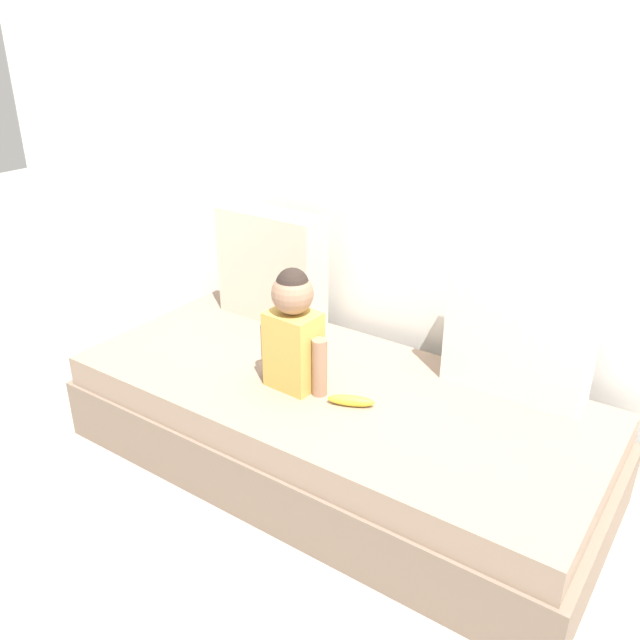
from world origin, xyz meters
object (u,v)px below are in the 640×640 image
object	(u,v)px
couch	(332,426)
throw_pillow_right	(520,331)
toddler	(293,330)
banana	(351,400)
throw_pillow_left	(272,266)

from	to	relation	value
couch	throw_pillow_right	size ratio (longest dim) A/B	4.03
toddler	banana	distance (m)	0.33
throw_pillow_right	toddler	xyz separation A→B (m)	(-0.68, -0.44, -0.01)
couch	throw_pillow_right	world-z (taller)	throw_pillow_right
couch	throw_pillow_right	distance (m)	0.79
throw_pillow_left	toddler	distance (m)	0.63
couch	banana	size ratio (longest dim) A/B	12.07
couch	throw_pillow_left	distance (m)	0.79
couch	banana	world-z (taller)	banana
banana	throw_pillow_left	bearing A→B (deg)	148.07
couch	toddler	world-z (taller)	toddler
couch	toddler	size ratio (longest dim) A/B	4.42
couch	banana	distance (m)	0.26
throw_pillow_right	banana	distance (m)	0.65
throw_pillow_left	throw_pillow_right	distance (m)	1.13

